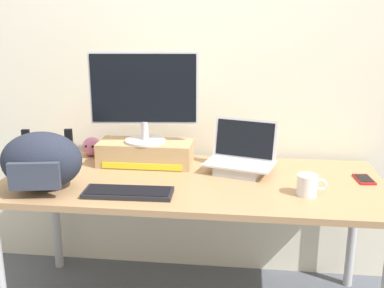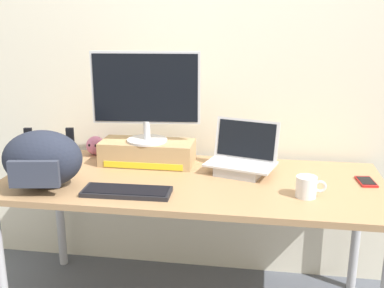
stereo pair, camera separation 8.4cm
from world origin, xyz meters
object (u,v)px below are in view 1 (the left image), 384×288
Objects in this scene: external_keyboard at (128,192)px; messenger_backpack at (41,161)px; desktop_monitor at (144,95)px; open_laptop at (241,162)px; plush_toy at (92,146)px; coffee_mug at (308,185)px; cell_phone at (364,179)px; toner_box_yellow at (146,153)px.

external_keyboard is 1.00× the size of messenger_backpack.
open_laptop is at bearing -13.07° from desktop_monitor.
external_keyboard is 3.80× the size of plush_toy.
coffee_mug reaches higher than external_keyboard.
external_keyboard is at bearing -170.29° from cell_phone.
messenger_backpack is at bearing -134.44° from toner_box_yellow.
coffee_mug is at bearing -26.63° from open_laptop.
external_keyboard is 3.03× the size of coffee_mug.
plush_toy is (-0.35, 0.55, 0.04)m from external_keyboard.
plush_toy is (-1.15, 0.46, 0.01)m from coffee_mug.
desktop_monitor reaches higher than external_keyboard.
coffee_mug is 1.26× the size of plush_toy.
messenger_backpack is (-0.90, -0.34, 0.08)m from open_laptop.
desktop_monitor reaches higher than toner_box_yellow.
desktop_monitor is 3.90× the size of cell_phone.
coffee_mug is (1.21, 0.06, -0.09)m from messenger_backpack.
open_laptop is 2.85× the size of coffee_mug.
coffee_mug is (0.81, -0.34, -0.33)m from desktop_monitor.
cell_phone is 1.36× the size of plush_toy.
messenger_backpack is at bearing -140.42° from desktop_monitor.
open_laptop reaches higher than plush_toy.
toner_box_yellow is 1.30× the size of open_laptop.
open_laptop is 0.94× the size of external_keyboard.
external_keyboard reaches higher than cell_phone.
messenger_backpack is 3.79× the size of plush_toy.
cell_phone is (0.60, -0.05, -0.05)m from open_laptop.
cell_phone is (1.11, -0.12, -0.06)m from toner_box_yellow.
coffee_mug is at bearing 4.79° from external_keyboard.
desktop_monitor is 5.29× the size of plush_toy.
toner_box_yellow is at bearing 92.18° from desktop_monitor.
desktop_monitor is 0.48m from plush_toy.
toner_box_yellow is 0.36m from plush_toy.
open_laptop reaches higher than coffee_mug.
open_laptop is 0.95× the size of messenger_backpack.
external_keyboard is at bearing -127.60° from open_laptop.
toner_box_yellow is 1.23× the size of external_keyboard.
toner_box_yellow is 4.66× the size of plush_toy.
cell_phone is at bearing 1.26° from messenger_backpack.
coffee_mug is at bearing -28.70° from desktop_monitor.
toner_box_yellow reaches higher than external_keyboard.
open_laptop is 0.41m from coffee_mug.
desktop_monitor is 1.40× the size of messenger_backpack.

